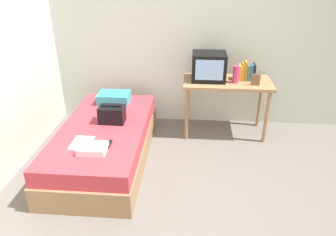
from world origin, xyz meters
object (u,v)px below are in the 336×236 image
object	(u,v)px
folded_towel	(93,149)
desk	(227,88)
book_row	(247,72)
remote_dark	(109,144)
water_bottle	(236,74)
pillow	(114,98)
tv	(209,67)
handbag	(112,114)
bed	(105,142)
picture_frame	(256,80)
magazine	(82,143)

from	to	relation	value
folded_towel	desk	bearing A→B (deg)	43.67
book_row	remote_dark	bearing A→B (deg)	-140.14
water_bottle	book_row	bearing A→B (deg)	41.10
pillow	remote_dark	xyz separation A→B (m)	(0.21, -1.12, -0.06)
pillow	water_bottle	bearing A→B (deg)	1.88
tv	handbag	bearing A→B (deg)	-147.39
folded_towel	pillow	bearing A→B (deg)	93.61
handbag	remote_dark	xyz separation A→B (m)	(0.09, -0.53, -0.09)
water_bottle	folded_towel	distance (m)	2.05
water_bottle	desk	bearing A→B (deg)	143.11
bed	water_bottle	size ratio (longest dim) A/B	8.95
tv	pillow	world-z (taller)	tv
tv	folded_towel	bearing A→B (deg)	-130.24
picture_frame	desk	bearing A→B (deg)	156.14
desk	folded_towel	distance (m)	2.00
folded_towel	bed	bearing A→B (deg)	94.78
magazine	desk	bearing A→B (deg)	37.31
desk	handbag	distance (m)	1.58
bed	magazine	distance (m)	0.50
picture_frame	handbag	bearing A→B (deg)	-162.14
tv	folded_towel	size ratio (longest dim) A/B	1.57
desk	water_bottle	bearing A→B (deg)	-36.89
bed	folded_towel	world-z (taller)	folded_towel
water_bottle	handbag	world-z (taller)	water_bottle
bed	picture_frame	world-z (taller)	picture_frame
handbag	remote_dark	distance (m)	0.55
pillow	magazine	world-z (taller)	pillow
bed	tv	bearing A→B (deg)	34.06
pillow	bed	bearing A→B (deg)	-87.36
book_row	picture_frame	size ratio (longest dim) A/B	1.70
picture_frame	folded_towel	size ratio (longest dim) A/B	0.53
bed	handbag	distance (m)	0.36
tv	picture_frame	world-z (taller)	tv
handbag	folded_towel	bearing A→B (deg)	-93.36
desk	water_bottle	world-z (taller)	water_bottle
book_row	picture_frame	distance (m)	0.23
book_row	picture_frame	world-z (taller)	book_row
book_row	folded_towel	distance (m)	2.26
bed	desk	xyz separation A→B (m)	(1.49, 0.81, 0.45)
picture_frame	folded_towel	bearing A→B (deg)	-145.36
desk	book_row	distance (m)	0.33
desk	water_bottle	size ratio (longest dim) A/B	5.19
tv	remote_dark	size ratio (longest dim) A/B	2.82
tv	handbag	distance (m)	1.42
desk	tv	world-z (taller)	tv
bed	handbag	world-z (taller)	handbag
tv	handbag	xyz separation A→B (m)	(-1.15, -0.73, -0.39)
bed	tv	distance (m)	1.66
picture_frame	pillow	bearing A→B (deg)	179.24
water_bottle	folded_towel	xyz separation A→B (m)	(-1.54, -1.31, -0.39)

